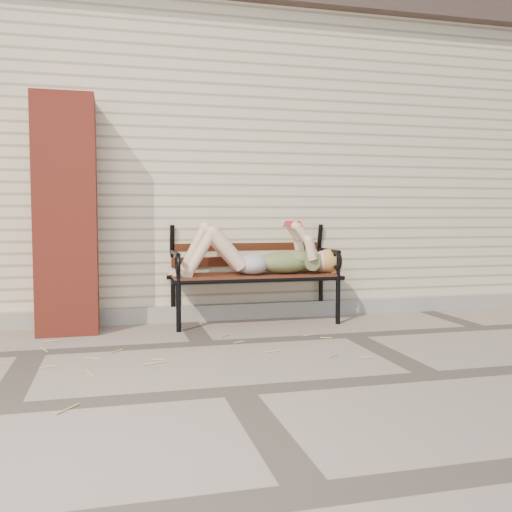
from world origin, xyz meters
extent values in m
plane|color=gray|center=(0.00, 0.00, 0.00)|extent=(80.00, 80.00, 0.00)
cube|color=beige|center=(0.00, 3.00, 1.50)|extent=(8.00, 4.00, 3.00)
cube|color=#4E3E38|center=(0.00, 3.00, 3.15)|extent=(8.30, 4.30, 0.30)
cube|color=#A8A397|center=(0.00, 0.97, 0.07)|extent=(8.00, 0.10, 0.15)
cube|color=#A63625|center=(-2.30, 0.75, 1.00)|extent=(0.50, 0.50, 2.00)
cylinder|color=black|center=(-1.38, 0.50, 0.22)|extent=(0.04, 0.04, 0.45)
cylinder|color=black|center=(-1.38, 0.94, 0.22)|extent=(0.04, 0.04, 0.45)
cylinder|color=black|center=(0.08, 0.50, 0.22)|extent=(0.04, 0.04, 0.45)
cylinder|color=black|center=(0.08, 0.94, 0.22)|extent=(0.04, 0.04, 0.45)
cube|color=#592617|center=(-0.65, 0.72, 0.45)|extent=(1.50, 0.48, 0.03)
cylinder|color=black|center=(-0.65, 0.50, 0.43)|extent=(1.58, 0.04, 0.04)
cylinder|color=black|center=(-0.65, 0.94, 0.43)|extent=(1.58, 0.04, 0.04)
torus|color=black|center=(-0.65, 1.05, 0.94)|extent=(0.27, 0.04, 0.27)
ellipsoid|color=#0B424D|center=(-0.37, 0.69, 0.56)|extent=(0.53, 0.31, 0.21)
ellipsoid|color=#0B424D|center=(-0.26, 0.69, 0.60)|extent=(0.26, 0.30, 0.16)
ellipsoid|color=#B2B2B7|center=(-0.69, 0.69, 0.55)|extent=(0.30, 0.34, 0.19)
sphere|color=beige|center=(0.01, 0.69, 0.56)|extent=(0.22, 0.22, 0.22)
ellipsoid|color=#DA9C52|center=(0.06, 0.69, 0.57)|extent=(0.25, 0.25, 0.23)
cube|color=red|center=(-0.30, 0.69, 0.94)|extent=(0.14, 0.02, 0.02)
cube|color=beige|center=(-0.30, 0.65, 0.91)|extent=(0.14, 0.09, 0.05)
cube|color=beige|center=(-0.30, 0.73, 0.91)|extent=(0.14, 0.09, 0.05)
cube|color=red|center=(-0.30, 0.65, 0.92)|extent=(0.15, 0.09, 0.05)
cube|color=red|center=(-0.30, 0.74, 0.92)|extent=(0.15, 0.09, 0.05)
cylinder|color=tan|center=(-1.71, -0.91, 0.01)|extent=(0.16, 0.09, 0.01)
cylinder|color=tan|center=(-0.69, 0.09, 0.01)|extent=(0.06, 0.11, 0.01)
cylinder|color=tan|center=(-1.66, -0.88, 0.01)|extent=(0.04, 0.19, 0.01)
cylinder|color=tan|center=(-2.04, -0.65, 0.01)|extent=(0.07, 0.09, 0.01)
cylinder|color=tan|center=(-1.30, -0.79, 0.01)|extent=(0.13, 0.09, 0.01)
cylinder|color=tan|center=(-1.20, -0.23, 0.01)|extent=(0.10, 0.03, 0.01)
cylinder|color=tan|center=(-2.14, -0.09, 0.01)|extent=(0.16, 0.06, 0.01)
cylinder|color=tan|center=(-1.77, -0.72, 0.01)|extent=(0.03, 0.13, 0.01)
cylinder|color=tan|center=(-2.27, 0.29, 0.01)|extent=(0.11, 0.02, 0.01)
cylinder|color=tan|center=(-1.23, -0.78, 0.01)|extent=(0.10, 0.08, 0.01)
cylinder|color=tan|center=(-1.54, -0.95, 0.01)|extent=(0.04, 0.18, 0.01)
cylinder|color=tan|center=(-2.40, -0.49, 0.01)|extent=(0.13, 0.12, 0.01)
cylinder|color=tan|center=(-0.76, -0.82, 0.01)|extent=(0.18, 0.06, 0.01)
cylinder|color=tan|center=(-1.76, -1.17, 0.01)|extent=(0.19, 0.03, 0.01)
cylinder|color=tan|center=(-2.41, -0.68, 0.01)|extent=(0.06, 0.15, 0.01)
cylinder|color=tan|center=(-0.75, -1.21, 0.01)|extent=(0.13, 0.04, 0.01)
camera|label=1|loc=(-1.93, -4.36, 0.99)|focal=40.00mm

